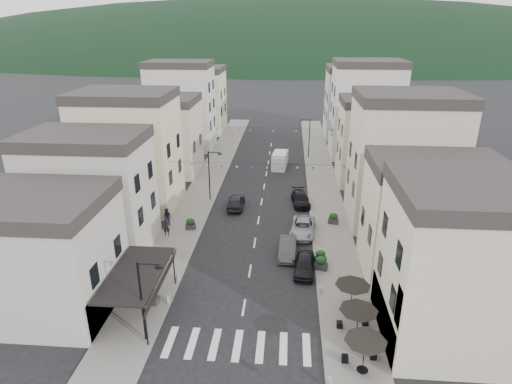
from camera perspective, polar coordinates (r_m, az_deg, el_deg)
ground at (r=28.25m, az=-3.00°, el=-22.44°), size 700.00×700.00×0.00m
sidewalk_left at (r=56.59m, az=-6.45°, el=1.36°), size 4.00×76.00×0.12m
sidewalk_right at (r=55.80m, az=8.87°, el=0.94°), size 4.00×76.00×0.12m
hill_backdrop at (r=320.65m, az=4.14°, el=18.25°), size 640.00×360.00×70.00m
boutique_building at (r=34.83m, az=-28.44°, el=-7.87°), size 12.00×8.00×8.00m
bistro_building at (r=30.46m, az=26.50°, el=-9.60°), size 10.00×8.00×10.00m
boutique_awning at (r=31.71m, az=-15.26°, el=-10.60°), size 3.77×7.50×3.28m
buildings_row_left at (r=61.87m, az=-12.16°, el=8.65°), size 10.20×54.16×14.00m
buildings_row_right at (r=59.32m, az=15.74°, el=7.97°), size 10.20×54.16×14.50m
cafe_terrace at (r=29.07m, az=13.48°, el=-15.53°), size 2.50×8.10×2.53m
streetlamp_left_near at (r=28.61m, az=-14.58°, el=-13.01°), size 1.70×0.56×6.00m
streetlamp_left_far at (r=49.52m, az=-5.98°, el=2.84°), size 1.70×0.56×6.00m
streetlamp_right_far at (r=66.06m, az=6.89°, el=7.65°), size 1.70×0.56×6.00m
bollards at (r=32.13m, az=-1.74°, el=-15.07°), size 11.66×10.26×0.60m
bunting_near at (r=44.42m, az=0.44°, el=3.38°), size 19.00×0.28×0.62m
bunting_far at (r=59.78m, az=1.54°, el=8.22°), size 19.00×0.28×0.62m
parked_car_a at (r=36.59m, az=6.51°, el=-9.62°), size 2.02×4.27×1.41m
parked_car_b at (r=38.91m, az=4.23°, el=-7.48°), size 1.67×4.32×1.40m
parked_car_c at (r=42.76m, az=6.25°, el=-4.72°), size 2.80×5.19×1.38m
parked_car_d at (r=49.52m, az=5.96°, el=-0.92°), size 2.39×4.75×1.32m
parked_car_e at (r=48.36m, az=-2.71°, el=-1.27°), size 1.79×4.43×1.51m
delivery_van at (r=61.87m, az=3.21°, el=4.33°), size 2.36×5.01×2.33m
pedestrian_a at (r=42.75m, az=-11.85°, el=-4.60°), size 0.72×0.53×1.79m
pedestrian_b at (r=44.74m, az=-11.73°, el=-3.30°), size 1.03×0.86×1.88m
planter_la at (r=33.56m, az=-13.80°, el=-13.33°), size 1.24×0.87×1.27m
planter_lb at (r=43.76m, az=-8.72°, el=-4.21°), size 1.13×0.75×1.16m
planter_ra at (r=37.03m, az=8.68°, el=-9.33°), size 1.21×0.88×1.21m
planter_rb at (r=38.06m, az=8.57°, el=-8.47°), size 1.13×0.89×1.12m
planter_rc at (r=45.13m, az=10.28°, el=-3.48°), size 1.14×0.79×1.16m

